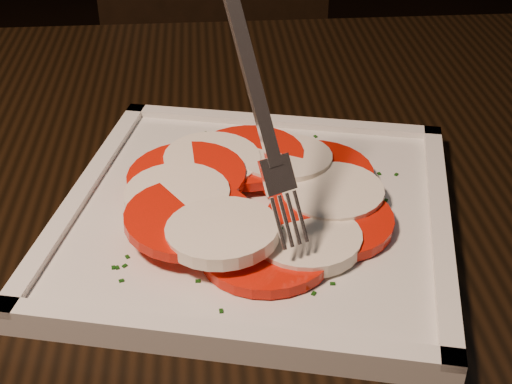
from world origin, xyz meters
The scene contains 5 objects.
table centered at (0.10, 0.00, 0.65)m, with size 1.22×0.83×0.75m.
chair centered at (0.02, 0.67, 0.53)m, with size 0.44×0.44×0.93m.
plate centered at (0.05, -0.06, 0.76)m, with size 0.30×0.30×0.01m, color white.
caprese_salad centered at (0.05, -0.06, 0.78)m, with size 0.23×0.24×0.03m.
fork centered at (0.04, -0.08, 0.88)m, with size 0.04×0.11×0.17m, color white, non-canonical shape.
Camera 1 is at (0.02, -0.52, 1.08)m, focal length 50.00 mm.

